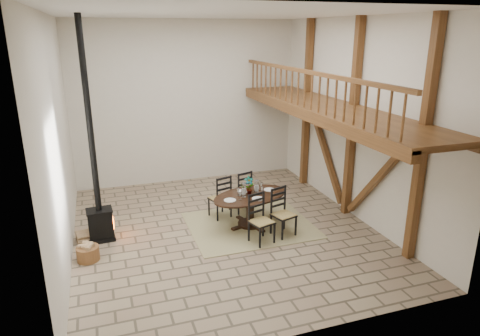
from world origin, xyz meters
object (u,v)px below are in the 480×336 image
object	(u,v)px
wood_stove	(97,194)
log_stack	(84,236)
dining_table	(250,208)
log_basket	(88,253)

from	to	relation	value
wood_stove	log_stack	bearing A→B (deg)	168.97
dining_table	log_basket	bearing A→B (deg)	170.55
wood_stove	log_stack	size ratio (longest dim) A/B	12.46
log_stack	log_basket	bearing A→B (deg)	-84.76
log_basket	log_stack	bearing A→B (deg)	95.24
wood_stove	log_basket	bearing A→B (deg)	-112.14
log_stack	wood_stove	bearing A→B (deg)	-7.50
dining_table	log_basket	size ratio (longest dim) A/B	5.21
log_basket	log_stack	xyz separation A→B (m)	(-0.09, 0.94, -0.05)
dining_table	log_stack	distance (m)	3.96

